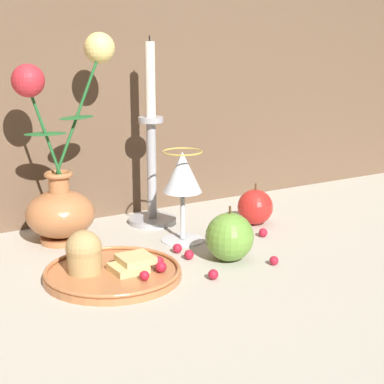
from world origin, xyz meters
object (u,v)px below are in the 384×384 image
(vase, at_px, (61,185))
(apple_beside_vase, at_px, (255,207))
(wine_glass, at_px, (182,177))
(apple_near_glass, at_px, (230,237))
(plate_with_pastries, at_px, (107,267))
(candlestick, at_px, (152,166))

(vase, relative_size, apple_beside_vase, 4.49)
(vase, xyz_separation_m, wine_glass, (0.18, -0.10, 0.01))
(vase, relative_size, apple_near_glass, 3.95)
(plate_with_pastries, bearing_deg, apple_beside_vase, 16.96)
(apple_near_glass, bearing_deg, apple_beside_vase, 42.28)
(apple_beside_vase, bearing_deg, candlestick, 146.70)
(vase, distance_m, apple_beside_vase, 0.37)
(plate_with_pastries, height_order, apple_beside_vase, apple_beside_vase)
(apple_near_glass, bearing_deg, wine_glass, 96.97)
(plate_with_pastries, bearing_deg, vase, 89.29)
(vase, bearing_deg, apple_beside_vase, -14.04)
(apple_beside_vase, distance_m, apple_near_glass, 0.20)
(plate_with_pastries, relative_size, apple_near_glass, 2.29)
(wine_glass, bearing_deg, apple_beside_vase, 4.77)
(wine_glass, bearing_deg, vase, 150.93)
(apple_beside_vase, bearing_deg, apple_near_glass, -137.72)
(wine_glass, relative_size, candlestick, 0.46)
(apple_beside_vase, relative_size, apple_near_glass, 0.88)
(plate_with_pastries, xyz_separation_m, candlestick, (0.19, 0.21, 0.09))
(plate_with_pastries, relative_size, candlestick, 0.59)
(wine_glass, bearing_deg, apple_near_glass, -83.03)
(plate_with_pastries, bearing_deg, candlestick, 48.93)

